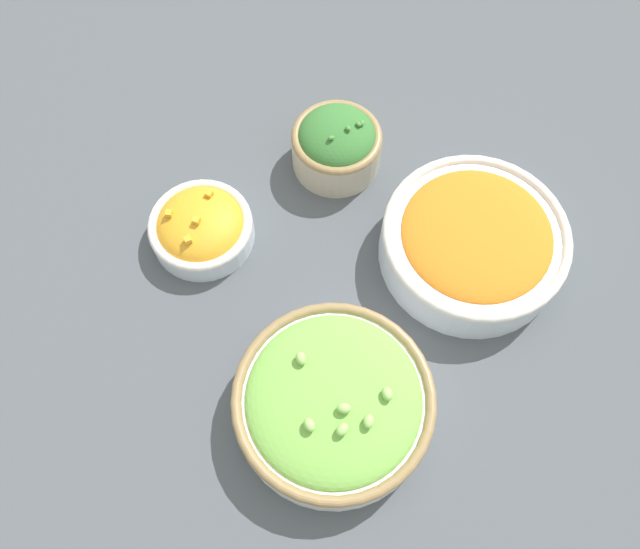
# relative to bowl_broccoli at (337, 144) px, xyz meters

# --- Properties ---
(ground_plane) EXTENTS (3.00, 3.00, 0.00)m
(ground_plane) POSITION_rel_bowl_broccoli_xyz_m (0.15, 0.11, -0.04)
(ground_plane) COLOR #4C5156
(bowl_broccoli) EXTENTS (0.12, 0.12, 0.08)m
(bowl_broccoli) POSITION_rel_bowl_broccoli_xyz_m (0.00, 0.00, 0.00)
(bowl_broccoli) COLOR beige
(bowl_broccoli) RESTS_ON ground_plane
(bowl_lettuce) EXTENTS (0.22, 0.22, 0.08)m
(bowl_lettuce) POSITION_rel_bowl_broccoli_xyz_m (0.25, 0.22, -0.00)
(bowl_lettuce) COLOR white
(bowl_lettuce) RESTS_ON ground_plane
(bowl_carrots) EXTENTS (0.22, 0.22, 0.07)m
(bowl_carrots) POSITION_rel_bowl_broccoli_xyz_m (-0.00, 0.22, -0.00)
(bowl_carrots) COLOR silver
(bowl_carrots) RESTS_ON ground_plane
(bowl_squash) EXTENTS (0.13, 0.13, 0.06)m
(bowl_squash) POSITION_rel_bowl_broccoli_xyz_m (0.20, -0.05, -0.02)
(bowl_squash) COLOR silver
(bowl_squash) RESTS_ON ground_plane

